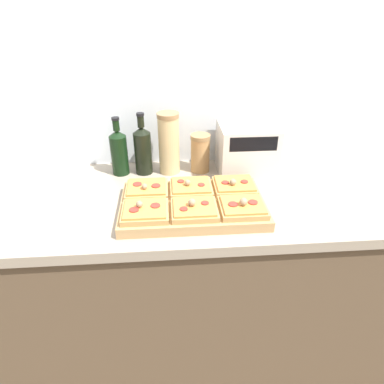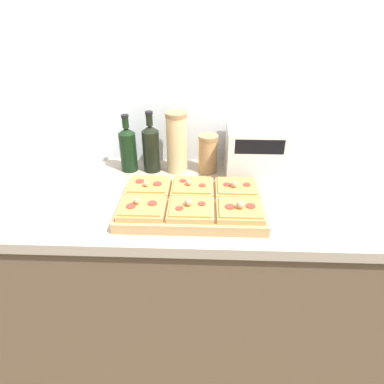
% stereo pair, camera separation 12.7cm
% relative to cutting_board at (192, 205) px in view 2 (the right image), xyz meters
% --- Properties ---
extents(wall_back, '(6.00, 0.06, 2.50)m').
position_rel_cutting_board_xyz_m(wall_back, '(-0.07, 0.46, 0.34)').
color(wall_back, silver).
rests_on(wall_back, ground_plane).
extents(kitchen_counter, '(2.63, 0.67, 0.89)m').
position_rel_cutting_board_xyz_m(kitchen_counter, '(-0.07, 0.11, -0.46)').
color(kitchen_counter, brown).
rests_on(kitchen_counter, ground_plane).
extents(cutting_board, '(0.52, 0.32, 0.04)m').
position_rel_cutting_board_xyz_m(cutting_board, '(0.00, 0.00, 0.00)').
color(cutting_board, tan).
rests_on(cutting_board, kitchen_counter).
extents(pizza_slice_back_left, '(0.16, 0.14, 0.05)m').
position_rel_cutting_board_xyz_m(pizza_slice_back_left, '(-0.17, 0.08, 0.03)').
color(pizza_slice_back_left, tan).
rests_on(pizza_slice_back_left, cutting_board).
extents(pizza_slice_back_center, '(0.16, 0.14, 0.05)m').
position_rel_cutting_board_xyz_m(pizza_slice_back_center, '(-0.00, 0.08, 0.03)').
color(pizza_slice_back_center, tan).
rests_on(pizza_slice_back_center, cutting_board).
extents(pizza_slice_back_right, '(0.16, 0.14, 0.05)m').
position_rel_cutting_board_xyz_m(pizza_slice_back_right, '(0.17, 0.08, 0.03)').
color(pizza_slice_back_right, tan).
rests_on(pizza_slice_back_right, cutting_board).
extents(pizza_slice_front_left, '(0.16, 0.14, 0.05)m').
position_rel_cutting_board_xyz_m(pizza_slice_front_left, '(-0.17, -0.08, 0.03)').
color(pizza_slice_front_left, tan).
rests_on(pizza_slice_front_left, cutting_board).
extents(pizza_slice_front_center, '(0.16, 0.14, 0.05)m').
position_rel_cutting_board_xyz_m(pizza_slice_front_center, '(-0.00, -0.08, 0.03)').
color(pizza_slice_front_center, tan).
rests_on(pizza_slice_front_center, cutting_board).
extents(pizza_slice_front_right, '(0.16, 0.14, 0.06)m').
position_rel_cutting_board_xyz_m(pizza_slice_front_right, '(0.17, -0.08, 0.03)').
color(pizza_slice_front_right, tan).
rests_on(pizza_slice_front_right, cutting_board).
extents(olive_oil_bottle, '(0.07, 0.07, 0.26)m').
position_rel_cutting_board_xyz_m(olive_oil_bottle, '(-0.29, 0.32, 0.09)').
color(olive_oil_bottle, black).
rests_on(olive_oil_bottle, kitchen_counter).
extents(wine_bottle, '(0.08, 0.08, 0.27)m').
position_rel_cutting_board_xyz_m(wine_bottle, '(-0.19, 0.32, 0.09)').
color(wine_bottle, black).
rests_on(wine_bottle, kitchen_counter).
extents(grain_jar_tall, '(0.09, 0.09, 0.27)m').
position_rel_cutting_board_xyz_m(grain_jar_tall, '(-0.08, 0.32, 0.12)').
color(grain_jar_tall, tan).
rests_on(grain_jar_tall, kitchen_counter).
extents(grain_jar_short, '(0.09, 0.09, 0.17)m').
position_rel_cutting_board_xyz_m(grain_jar_short, '(0.06, 0.32, 0.07)').
color(grain_jar_short, '#AD7F4C').
rests_on(grain_jar_short, kitchen_counter).
extents(toaster_oven, '(0.27, 0.22, 0.22)m').
position_rel_cutting_board_xyz_m(toaster_oven, '(0.26, 0.30, 0.09)').
color(toaster_oven, beige).
rests_on(toaster_oven, kitchen_counter).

